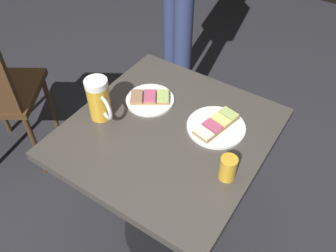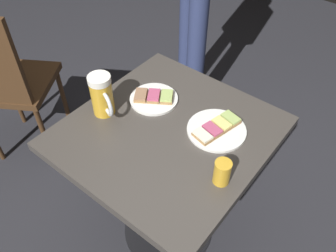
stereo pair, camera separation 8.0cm
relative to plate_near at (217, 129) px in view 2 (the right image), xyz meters
name	(u,v)px [view 2 (the right image)]	position (x,y,z in m)	size (l,w,h in m)	color
ground_plane	(168,229)	(0.14, 0.11, -0.74)	(6.00, 6.00, 0.00)	#28282D
cafe_table	(168,159)	(0.14, 0.11, -0.18)	(0.69, 0.72, 0.73)	black
plate_near	(217,129)	(0.00, 0.00, 0.00)	(0.21, 0.21, 0.03)	white
plate_far	(154,98)	(0.29, 0.01, 0.00)	(0.19, 0.19, 0.03)	white
beer_mug	(102,96)	(0.39, 0.18, 0.07)	(0.14, 0.09, 0.17)	gold
beer_glass_small	(222,172)	(-0.13, 0.18, 0.03)	(0.05, 0.05, 0.09)	gold
cafe_chair	(6,80)	(1.12, 0.20, -0.20)	(0.52, 0.52, 0.94)	#472D19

